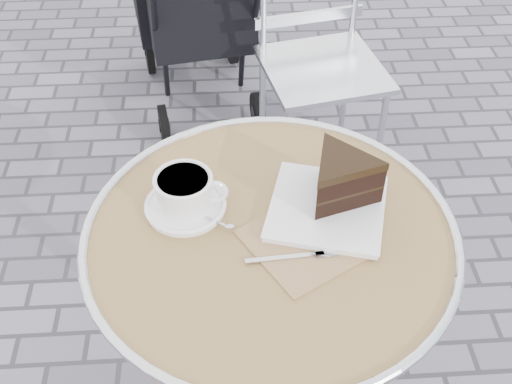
{
  "coord_description": "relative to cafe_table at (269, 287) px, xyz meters",
  "views": [
    {
      "loc": [
        -0.08,
        -0.82,
        1.62
      ],
      "look_at": [
        -0.02,
        0.06,
        0.78
      ],
      "focal_mm": 45.0,
      "sensor_mm": 36.0,
      "label": 1
    }
  ],
  "objects": [
    {
      "name": "cafe_table",
      "position": [
        0.0,
        0.0,
        0.0
      ],
      "size": [
        0.72,
        0.72,
        0.74
      ],
      "color": "silver",
      "rests_on": "ground"
    },
    {
      "name": "cappuccino_set",
      "position": [
        -0.16,
        0.07,
        0.2
      ],
      "size": [
        0.17,
        0.16,
        0.08
      ],
      "rotation": [
        0.0,
        0.0,
        -0.05
      ],
      "color": "white",
      "rests_on": "cafe_table"
    },
    {
      "name": "cake_plate_set",
      "position": [
        0.13,
        0.06,
        0.22
      ],
      "size": [
        0.32,
        0.34,
        0.12
      ],
      "rotation": [
        0.0,
        0.0,
        -0.28
      ],
      "color": "#9C7455",
      "rests_on": "cafe_table"
    },
    {
      "name": "bistro_chair",
      "position": [
        0.24,
        1.09,
        -0.04
      ],
      "size": [
        0.46,
        0.46,
        0.86
      ],
      "rotation": [
        0.0,
        0.0,
        0.2
      ],
      "color": "silver",
      "rests_on": "ground"
    },
    {
      "name": "baby_stroller",
      "position": [
        -0.18,
        1.56,
        -0.15
      ],
      "size": [
        0.54,
        0.95,
        0.93
      ],
      "rotation": [
        0.0,
        0.0,
        0.17
      ],
      "color": "black",
      "rests_on": "ground"
    }
  ]
}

